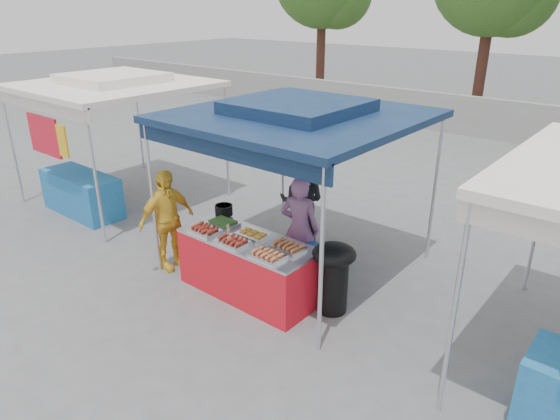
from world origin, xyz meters
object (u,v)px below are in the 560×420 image
Objects in this scene: vendor_table at (248,266)px; helper_man at (302,202)px; customer_person at (167,220)px; cooking_pot at (224,210)px; wok_burner at (333,272)px; vendor_woman at (300,229)px.

helper_man is (-0.33, 1.66, 0.37)m from vendor_table.
customer_person reaches higher than helper_man.
cooking_pot is 0.27× the size of wok_burner.
cooking_pot is 1.38m from helper_man.
wok_burner is (1.15, 0.40, 0.15)m from vendor_table.
wok_burner is at bearing -71.53° from customer_person.
vendor_table is 1.06m from cooking_pot.
helper_man is at bearing -72.28° from vendor_woman.
cooking_pot is 1.21m from vendor_woman.
wok_burner is at bearing 137.55° from vendor_woman.
cooking_pot is at bearing 155.29° from vendor_table.
vendor_woman reaches higher than cooking_pot.
wok_burner reaches higher than vendor_table.
cooking_pot is at bearing 175.46° from wok_burner.
vendor_woman is at bearing 101.44° from helper_man.
helper_man is at bearing -25.85° from customer_person.
helper_man is (-1.48, 1.26, 0.21)m from wok_burner.
wok_burner is 2.69m from customer_person.
vendor_woman is 2.02m from customer_person.
helper_man is 2.19m from customer_person.
customer_person is at bearing -135.43° from cooking_pot.
wok_burner is 1.95m from helper_man.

